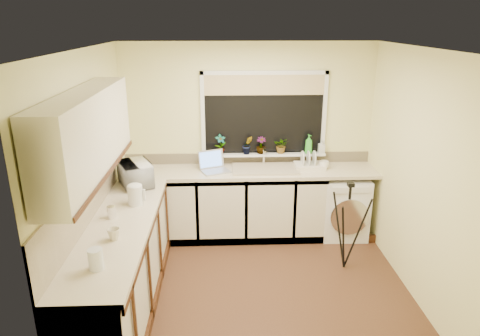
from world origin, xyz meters
name	(u,v)px	position (x,y,z in m)	size (l,w,h in m)	color
floor	(255,287)	(0.00, 0.00, 0.00)	(3.20, 3.20, 0.00)	#4E331F
ceiling	(259,49)	(0.00, 0.00, 2.45)	(3.20, 3.20, 0.00)	white
wall_back	(248,139)	(0.00, 1.50, 1.23)	(3.20, 3.20, 0.00)	#F2EDA1
wall_front	(275,258)	(0.00, -1.50, 1.23)	(3.20, 3.20, 0.00)	#F2EDA1
wall_left	(91,181)	(-1.60, 0.00, 1.23)	(3.00, 3.00, 0.00)	#F2EDA1
wall_right	(418,176)	(1.60, 0.00, 1.23)	(3.00, 3.00, 0.00)	#F2EDA1
base_cabinet_back	(224,205)	(-0.33, 1.20, 0.43)	(2.55, 0.60, 0.86)	silver
base_cabinet_left	(123,269)	(-1.30, -0.30, 0.43)	(0.54, 2.40, 0.86)	silver
worktop_back	(249,172)	(0.00, 1.20, 0.88)	(3.20, 0.60, 0.04)	beige
worktop_left	(119,227)	(-1.30, -0.30, 0.88)	(0.60, 2.40, 0.04)	beige
upper_cabinet	(87,134)	(-1.44, -0.45, 1.80)	(0.28, 1.90, 0.70)	silver
splashback_left	(84,203)	(-1.59, -0.30, 1.12)	(0.02, 2.40, 0.45)	beige
splashback_back	(248,158)	(0.00, 1.49, 0.97)	(3.20, 0.02, 0.14)	beige
window_glass	(264,114)	(0.20, 1.49, 1.55)	(1.50, 0.02, 1.00)	black
window_blind	(264,85)	(0.20, 1.46, 1.92)	(1.50, 0.02, 0.25)	tan
windowsill	(263,154)	(0.20, 1.43, 1.04)	(1.60, 0.14, 0.03)	white
sink	(265,169)	(0.20, 1.20, 0.91)	(0.82, 0.46, 0.03)	tan
faucet	(264,156)	(0.20, 1.38, 1.02)	(0.03, 0.03, 0.24)	silver
washing_machine	(343,206)	(1.22, 1.16, 0.40)	(0.57, 0.55, 0.81)	white
laptop	(214,166)	(-0.45, 1.21, 0.96)	(0.42, 0.40, 0.24)	#A2A1A9
kettle	(135,195)	(-1.23, 0.17, 1.00)	(0.15, 0.15, 0.20)	silver
dish_rack	(309,166)	(0.77, 1.24, 0.93)	(0.37, 0.28, 0.06)	silver
tripod	(347,226)	(1.04, 0.35, 0.52)	(0.50, 0.50, 1.03)	black
glass_jug	(96,259)	(-1.30, -1.05, 0.98)	(0.11, 0.11, 0.17)	white
steel_jar	(111,212)	(-1.40, -0.14, 0.96)	(0.08, 0.08, 0.12)	silver
microwave	(136,174)	(-1.32, 0.74, 1.03)	(0.48, 0.32, 0.26)	silver
plant_a	(221,145)	(-0.35, 1.40, 1.18)	(0.14, 0.09, 0.26)	#999999
plant_b	(247,145)	(-0.01, 1.40, 1.17)	(0.13, 0.11, 0.24)	#999999
plant_c	(261,145)	(0.17, 1.42, 1.16)	(0.12, 0.12, 0.22)	#999999
plant_d	(282,145)	(0.43, 1.42, 1.15)	(0.19, 0.16, 0.21)	#999999
soap_bottle_green	(309,144)	(0.78, 1.39, 1.18)	(0.10, 0.10, 0.25)	green
soap_bottle_clear	(322,146)	(0.95, 1.41, 1.14)	(0.08, 0.08, 0.18)	#999999
cup_back	(324,165)	(0.95, 1.22, 0.95)	(0.13, 0.13, 0.10)	white
cup_left	(114,234)	(-1.27, -0.58, 0.95)	(0.11, 0.11, 0.10)	beige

